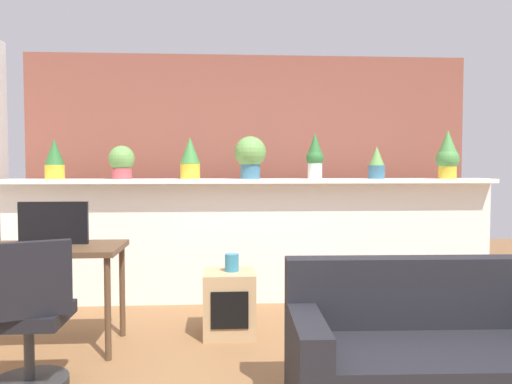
{
  "coord_description": "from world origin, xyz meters",
  "views": [
    {
      "loc": [
        -0.28,
        -2.93,
        1.33
      ],
      "look_at": [
        -0.0,
        1.39,
        1.1
      ],
      "focal_mm": 35.92,
      "sensor_mm": 36.0,
      "label": 1
    }
  ],
  "objects": [
    {
      "name": "vase_on_shelf",
      "position": [
        -0.22,
        1.04,
        0.57
      ],
      "size": [
        0.11,
        0.11,
        0.14
      ],
      "primitive_type": "cylinder",
      "color": "teal",
      "rests_on": "side_cube_shelf"
    },
    {
      "name": "brick_wall_behind",
      "position": [
        0.0,
        2.6,
        1.25
      ],
      "size": [
        4.68,
        0.1,
        2.5
      ],
      "primitive_type": "cube",
      "color": "brown",
      "rests_on": "ground"
    },
    {
      "name": "potted_plant_0",
      "position": [
        -1.86,
        2.0,
        1.39
      ],
      "size": [
        0.18,
        0.18,
        0.38
      ],
      "color": "gold",
      "rests_on": "plant_shelf"
    },
    {
      "name": "potted_plant_1",
      "position": [
        -1.24,
        1.99,
        1.37
      ],
      "size": [
        0.24,
        0.24,
        0.32
      ],
      "color": "#B7474C",
      "rests_on": "plant_shelf"
    },
    {
      "name": "potted_plant_3",
      "position": [
        -0.02,
        1.97,
        1.43
      ],
      "size": [
        0.3,
        0.3,
        0.41
      ],
      "color": "#386B84",
      "rests_on": "plant_shelf"
    },
    {
      "name": "potted_plant_2",
      "position": [
        -0.6,
        1.99,
        1.4
      ],
      "size": [
        0.19,
        0.19,
        0.4
      ],
      "color": "gold",
      "rests_on": "plant_shelf"
    },
    {
      "name": "potted_plant_4",
      "position": [
        0.61,
        1.98,
        1.42
      ],
      "size": [
        0.17,
        0.17,
        0.44
      ],
      "color": "silver",
      "rests_on": "plant_shelf"
    },
    {
      "name": "tv_monitor",
      "position": [
        -1.52,
        0.88,
        0.91
      ],
      "size": [
        0.5,
        0.04,
        0.31
      ],
      "primitive_type": "cube",
      "color": "black",
      "rests_on": "desk"
    },
    {
      "name": "potted_plant_5",
      "position": [
        1.2,
        1.95,
        1.35
      ],
      "size": [
        0.16,
        0.16,
        0.31
      ],
      "color": "#386B84",
      "rests_on": "plant_shelf"
    },
    {
      "name": "divider_wall",
      "position": [
        0.0,
        2.0,
        0.58
      ],
      "size": [
        4.68,
        0.16,
        1.16
      ],
      "primitive_type": "cube",
      "color": "white",
      "rests_on": "ground"
    },
    {
      "name": "couch",
      "position": [
        0.85,
        -0.33,
        0.28
      ],
      "size": [
        1.58,
        0.81,
        0.8
      ],
      "color": "black",
      "rests_on": "ground"
    },
    {
      "name": "plant_shelf",
      "position": [
        0.0,
        1.96,
        1.18
      ],
      "size": [
        4.68,
        0.38,
        0.04
      ],
      "primitive_type": "cube",
      "color": "white",
      "rests_on": "divider_wall"
    },
    {
      "name": "desk",
      "position": [
        -1.57,
        0.8,
        0.67
      ],
      "size": [
        1.1,
        0.6,
        0.75
      ],
      "color": "brown",
      "rests_on": "ground"
    },
    {
      "name": "side_cube_shelf",
      "position": [
        -0.24,
        1.03,
        0.25
      ],
      "size": [
        0.4,
        0.41,
        0.5
      ],
      "color": "tan",
      "rests_on": "ground"
    },
    {
      "name": "potted_plant_6",
      "position": [
        1.91,
        1.94,
        1.43
      ],
      "size": [
        0.22,
        0.22,
        0.47
      ],
      "color": "gold",
      "rests_on": "plant_shelf"
    },
    {
      "name": "office_chair",
      "position": [
        -1.4,
        0.05,
        0.39
      ],
      "size": [
        0.51,
        0.51,
        0.91
      ],
      "color": "#262628",
      "rests_on": "ground"
    }
  ]
}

